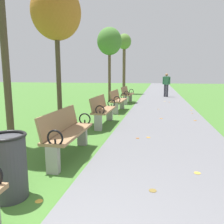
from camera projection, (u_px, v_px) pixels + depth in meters
paved_walkway at (161, 93)px, 18.49m from camera, size 2.81×44.00×0.02m
park_bench_2 at (67, 132)px, 4.23m from camera, size 0.50×1.61×0.90m
park_bench_3 at (103, 110)px, 6.95m from camera, size 0.48×1.60×0.90m
park_bench_4 at (118, 100)px, 9.55m from camera, size 0.50×1.61×0.90m
park_bench_5 at (127, 94)px, 12.38m from camera, size 0.54×1.62×0.90m
tree_3 at (56, 13)px, 6.54m from camera, size 1.46×1.46×4.16m
tree_4 at (109, 42)px, 12.39m from camera, size 1.36×1.36×4.13m
tree_5 at (124, 45)px, 17.96m from camera, size 1.11×1.11×4.78m
pedestrian_walking at (166, 84)px, 15.51m from camera, size 0.52×0.28×1.62m
trash_bin at (9, 166)px, 2.81m from camera, size 0.48×0.48×0.84m
scattered_leaves at (140, 128)px, 6.55m from camera, size 4.87×14.58×0.02m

